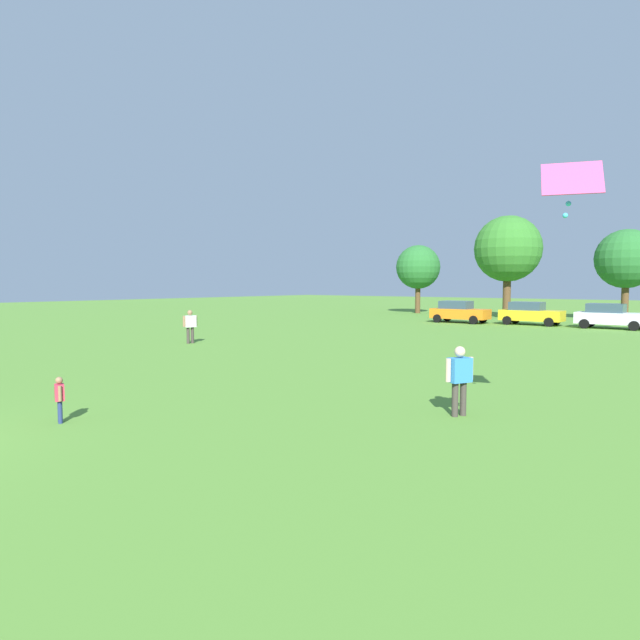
# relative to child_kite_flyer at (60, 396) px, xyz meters

# --- Properties ---
(ground_plane) EXTENTS (160.00, 160.00, 0.00)m
(ground_plane) POSITION_rel_child_kite_flyer_xyz_m (-0.75, 25.99, -0.60)
(ground_plane) COLOR #568C33
(child_kite_flyer) EXTENTS (0.45, 0.30, 1.00)m
(child_kite_flyer) POSITION_rel_child_kite_flyer_xyz_m (0.00, 0.00, 0.00)
(child_kite_flyer) COLOR navy
(child_kite_flyer) RESTS_ON ground
(adult_bystander) EXTENTS (0.49, 0.70, 1.60)m
(adult_bystander) POSITION_rel_child_kite_flyer_xyz_m (6.56, 5.92, 0.35)
(adult_bystander) COLOR #3F3833
(adult_bystander) RESTS_ON ground
(bystander_near_trees) EXTENTS (0.38, 0.80, 1.69)m
(bystander_near_trees) POSITION_rel_child_kite_flyer_xyz_m (-10.34, 11.65, 0.40)
(bystander_near_trees) COLOR #3F3833
(bystander_near_trees) RESTS_ON ground
(kite) EXTENTS (1.18, 0.83, 1.08)m
(kite) POSITION_rel_child_kite_flyer_xyz_m (8.90, 5.52, 4.34)
(kite) COLOR #F24C8C
(parked_car_orange_0) EXTENTS (4.30, 2.02, 1.68)m
(parked_car_orange_0) POSITION_rel_child_kite_flyer_xyz_m (-5.69, 33.68, 0.26)
(parked_car_orange_0) COLOR orange
(parked_car_orange_0) RESTS_ON ground
(parked_car_yellow_1) EXTENTS (4.30, 2.02, 1.68)m
(parked_car_yellow_1) POSITION_rel_child_kite_flyer_xyz_m (-0.67, 34.82, 0.26)
(parked_car_yellow_1) COLOR yellow
(parked_car_yellow_1) RESTS_ON ground
(parked_car_white_2) EXTENTS (4.30, 2.02, 1.68)m
(parked_car_white_2) POSITION_rel_child_kite_flyer_xyz_m (4.56, 34.70, 0.26)
(parked_car_white_2) COLOR white
(parked_car_white_2) RESTS_ON ground
(tree_far_left) EXTENTS (4.44, 4.44, 6.92)m
(tree_far_left) POSITION_rel_child_kite_flyer_xyz_m (-14.62, 43.82, 4.07)
(tree_far_left) COLOR brown
(tree_far_left) RESTS_ON ground
(tree_center) EXTENTS (5.69, 5.69, 8.87)m
(tree_center) POSITION_rel_child_kite_flyer_xyz_m (-4.67, 41.29, 5.39)
(tree_center) COLOR brown
(tree_center) RESTS_ON ground
(tree_far_right) EXTENTS (4.72, 4.72, 7.36)m
(tree_far_right) POSITION_rel_child_kite_flyer_xyz_m (4.03, 43.61, 4.37)
(tree_far_right) COLOR brown
(tree_far_right) RESTS_ON ground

